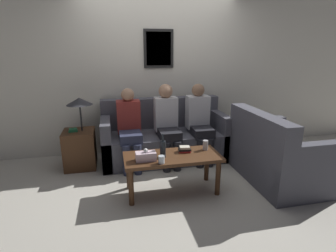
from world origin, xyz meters
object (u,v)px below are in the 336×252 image
Objects in this scene: coffee_table at (172,161)px; person_middle at (167,122)px; couch_side at (275,157)px; wine_bottle at (163,149)px; person_right at (199,120)px; couch_main at (164,138)px; person_left at (129,126)px; drinking_glass at (161,160)px.

coffee_table is 0.92m from person_middle.
couch_side is 1.06× the size of person_middle.
person_right reaches higher than wine_bottle.
coffee_table is 0.22m from wine_bottle.
person_middle is (0.13, 0.88, 0.25)m from coffee_table.
couch_main is 1.68× the size of coffee_table.
person_left is (-0.44, 0.87, 0.22)m from coffee_table.
couch_main is at bearing 50.37° from couch_side.
couch_side is at bearing 1.74° from wine_bottle.
wine_bottle is at bearing 73.62° from drinking_glass.
wine_bottle is at bearing -129.65° from person_right.
coffee_table is (-1.40, -0.02, 0.08)m from couch_side.
coffee_table is at bearing -63.47° from person_left.
coffee_table is 0.97× the size of person_right.
wine_bottle is 0.25× the size of person_left.
couch_main is 1.09m from coffee_table.
person_left is at bearing -179.65° from person_middle.
drinking_glass is 0.07× the size of person_right.
wine_bottle is 0.96m from person_left.
person_middle is at bearing 74.48° from drinking_glass.
person_middle is 1.01× the size of person_right.
couch_main is at bearing 92.81° from person_middle.
person_middle is at bearing 81.71° from coffee_table.
couch_main is 1.61× the size of person_middle.
couch_main is 1.17m from wine_bottle.
person_middle is at bearing 56.00° from couch_side.
couch_main is at bearing 77.85° from wine_bottle.
couch_side reaches higher than wine_bottle.
coffee_table is at bearing -125.71° from person_right.
person_left reaches higher than drinking_glass.
couch_side is 1.60m from drinking_glass.
coffee_table is at bearing -96.22° from couch_main.
person_left is 1.07m from person_right.
drinking_glass is 1.35m from person_right.
drinking_glass is 1.10m from person_left.
couch_side is 1.11× the size of coffee_table.
drinking_glass is at bearing -106.38° from wine_bottle.
person_right reaches higher than coffee_table.
couch_side is at bearing -24.97° from person_left.
person_left is at bearing 65.03° from couch_side.
person_right is (0.81, 1.08, 0.12)m from drinking_glass.
drinking_glass is (-0.17, -0.19, 0.12)m from coffee_table.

